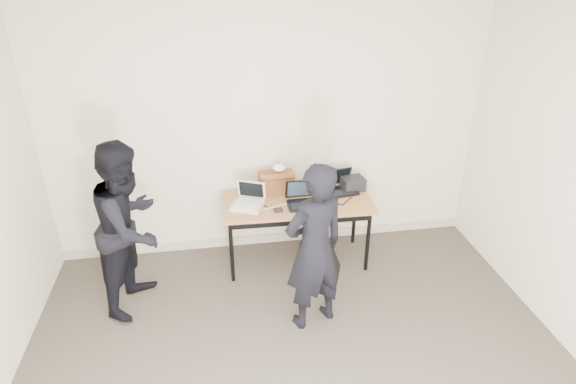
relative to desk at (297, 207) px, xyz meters
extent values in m
cube|color=white|center=(-0.23, -1.82, 2.06)|extent=(4.50, 4.50, 0.05)
cube|color=beige|center=(-0.23, 0.46, 0.69)|extent=(4.50, 0.05, 2.70)
cube|color=#966339|center=(0.00, 0.01, 0.04)|extent=(1.52, 0.69, 0.03)
cylinder|color=black|center=(-0.70, -0.24, -0.32)|extent=(0.04, 0.04, 0.68)
cylinder|color=black|center=(0.68, -0.27, -0.32)|extent=(0.04, 0.04, 0.68)
cylinder|color=black|center=(-0.68, 0.29, -0.32)|extent=(0.04, 0.04, 0.68)
cylinder|color=black|center=(0.70, 0.26, -0.32)|extent=(0.04, 0.04, 0.68)
cube|color=black|center=(-0.01, -0.27, -0.02)|extent=(1.40, 0.05, 0.06)
cube|color=beige|center=(-0.51, -0.04, 0.08)|extent=(0.36, 0.34, 0.03)
cube|color=beige|center=(-0.52, -0.07, 0.10)|extent=(0.27, 0.22, 0.01)
cube|color=beige|center=(-0.45, 0.09, 0.19)|extent=(0.28, 0.16, 0.20)
cube|color=black|center=(-0.46, 0.08, 0.19)|extent=(0.24, 0.13, 0.16)
cube|color=beige|center=(-0.46, 0.07, 0.09)|extent=(0.25, 0.12, 0.02)
cube|color=black|center=(0.04, -0.10, 0.07)|extent=(0.30, 0.23, 0.02)
cube|color=black|center=(0.04, -0.13, 0.08)|extent=(0.25, 0.13, 0.01)
cube|color=black|center=(0.04, 0.04, 0.19)|extent=(0.30, 0.07, 0.21)
cube|color=#26333F|center=(0.04, 0.04, 0.19)|extent=(0.26, 0.05, 0.17)
cube|color=black|center=(0.04, 0.02, 0.08)|extent=(0.27, 0.02, 0.01)
cube|color=black|center=(0.50, 0.13, 0.07)|extent=(0.34, 0.27, 0.02)
cube|color=black|center=(0.50, 0.10, 0.08)|extent=(0.27, 0.16, 0.01)
cube|color=black|center=(0.48, 0.27, 0.18)|extent=(0.32, 0.13, 0.21)
cube|color=black|center=(0.48, 0.26, 0.18)|extent=(0.27, 0.10, 0.17)
cube|color=black|center=(0.48, 0.24, 0.08)|extent=(0.28, 0.06, 0.01)
cube|color=brown|center=(-0.18, 0.23, 0.18)|extent=(0.37, 0.18, 0.24)
cube|color=brown|center=(-0.18, 0.17, 0.28)|extent=(0.36, 0.09, 0.07)
cube|color=brown|center=(-0.02, 0.24, 0.16)|extent=(0.02, 0.10, 0.02)
ellipsoid|color=white|center=(-0.15, 0.23, 0.34)|extent=(0.14, 0.11, 0.08)
cube|color=black|center=(0.63, 0.19, 0.13)|extent=(0.25, 0.22, 0.13)
cube|color=black|center=(-0.22, -0.17, 0.08)|extent=(0.09, 0.06, 0.03)
cube|color=black|center=(-0.42, 0.06, 0.06)|extent=(0.22, 0.26, 0.01)
cube|color=black|center=(0.52, -0.05, 0.06)|extent=(0.18, 0.20, 0.01)
cube|color=silver|center=(-0.24, -0.07, 0.06)|extent=(0.27, 0.10, 0.01)
cube|color=black|center=(0.29, -0.05, 0.06)|extent=(0.28, 0.20, 0.01)
cube|color=silver|center=(-0.02, -0.11, 0.06)|extent=(0.18, 0.18, 0.01)
imported|color=black|center=(-0.02, -0.93, 0.11)|extent=(0.66, 0.55, 1.55)
imported|color=black|center=(-1.58, -0.38, 0.15)|extent=(0.84, 0.95, 1.61)
cube|color=#B5A896|center=(-0.23, 0.42, -0.61)|extent=(4.50, 0.03, 0.10)
camera|label=1|loc=(-0.78, -4.21, 2.36)|focal=30.00mm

